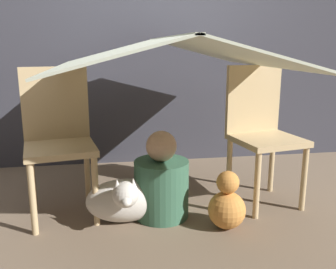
{
  "coord_description": "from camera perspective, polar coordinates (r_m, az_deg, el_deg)",
  "views": [
    {
      "loc": [
        -0.34,
        -1.98,
        1.01
      ],
      "look_at": [
        0.0,
        0.17,
        0.49
      ],
      "focal_mm": 40.0,
      "sensor_mm": 36.0,
      "label": 1
    }
  ],
  "objects": [
    {
      "name": "person_front",
      "position": [
        2.24,
        -1.0,
        -7.4
      ],
      "size": [
        0.32,
        0.32,
        0.53
      ],
      "color": "#38664C",
      "rests_on": "ground_plane"
    },
    {
      "name": "sheet_canopy",
      "position": [
        2.18,
        0.0,
        12.43
      ],
      "size": [
        1.27,
        1.52,
        0.18
      ],
      "color": "silver"
    },
    {
      "name": "dog",
      "position": [
        2.2,
        -6.62,
        -9.83
      ],
      "size": [
        0.45,
        0.38,
        0.32
      ],
      "color": "silver",
      "rests_on": "ground_plane"
    },
    {
      "name": "chair_left",
      "position": [
        2.3,
        -16.35,
        -0.19
      ],
      "size": [
        0.46,
        0.46,
        0.88
      ],
      "rotation": [
        0.0,
        0.0,
        0.19
      ],
      "color": "#D1B27F",
      "rests_on": "ground_plane"
    },
    {
      "name": "ground_plane",
      "position": [
        2.25,
        0.72,
        -13.2
      ],
      "size": [
        8.8,
        8.8,
        0.0
      ],
      "primitive_type": "plane",
      "color": "#7A6651"
    },
    {
      "name": "chair_right",
      "position": [
        2.48,
        14.0,
        0.89
      ],
      "size": [
        0.46,
        0.46,
        0.88
      ],
      "rotation": [
        0.0,
        0.0,
        0.19
      ],
      "color": "#D1B27F",
      "rests_on": "ground_plane"
    },
    {
      "name": "wall_back",
      "position": [
        3.24,
        -3.1,
        17.72
      ],
      "size": [
        7.0,
        0.05,
        2.5
      ],
      "color": "#3D3D47",
      "rests_on": "ground_plane"
    },
    {
      "name": "plush_toy",
      "position": [
        2.15,
        8.97,
        -10.58
      ],
      "size": [
        0.21,
        0.21,
        0.33
      ],
      "color": "#D88C3F",
      "rests_on": "ground_plane"
    }
  ]
}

